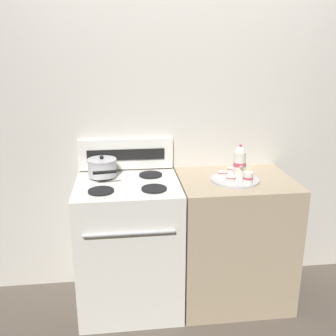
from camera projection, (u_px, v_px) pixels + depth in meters
ground_plane at (184, 298)px, 2.96m from camera, size 6.00×6.00×0.00m
wall_back at (179, 145)px, 2.95m from camera, size 6.00×0.05×2.20m
stove at (129, 245)px, 2.77m from camera, size 0.70×0.66×0.95m
control_panel at (126, 154)px, 2.87m from camera, size 0.69×0.05×0.23m
side_counter at (233, 239)px, 2.86m from camera, size 0.78×0.63×0.93m
saucepan at (102, 167)px, 2.72m from camera, size 0.20×0.29×0.15m
serving_tray at (235, 180)px, 2.68m from camera, size 0.33×0.33×0.01m
teapot at (240, 163)px, 2.65m from camera, size 0.08×0.14×0.24m
teacup_left at (231, 180)px, 2.59m from camera, size 0.10×0.10×0.05m
teacup_right at (223, 175)px, 2.69m from camera, size 0.10×0.10×0.05m
teacup_front at (232, 171)px, 2.77m from camera, size 0.10×0.10×0.05m
creamer_jug at (248, 178)px, 2.58m from camera, size 0.07×0.07×0.08m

